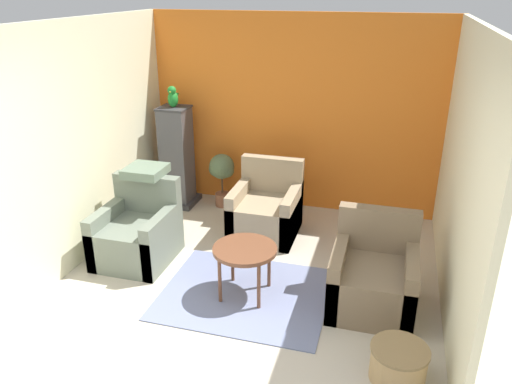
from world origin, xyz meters
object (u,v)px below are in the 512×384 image
Objects in this scene: armchair_middle at (266,211)px; wicker_basket at (398,363)px; potted_plant at (222,171)px; coffee_table at (245,253)px; birdcage at (177,158)px; armchair_left at (138,235)px; armchair_right at (373,279)px; parrot at (173,97)px.

wicker_basket is (1.65, -2.16, -0.14)m from armchair_middle.
potted_plant is at bearing 131.20° from wicker_basket.
potted_plant reaches higher than coffee_table.
armchair_left is at bearing -82.81° from birdcage.
birdcage is (-1.58, 1.94, 0.19)m from coffee_table.
armchair_middle is (-0.15, 1.37, -0.18)m from coffee_table.
armchair_left reaches higher than wicker_basket.
wicker_basket is at bearing -52.65° from armchair_middle.
armchair_right is at bearing 7.70° from coffee_table.
armchair_middle is at bearing -38.64° from potted_plant.
birdcage is at bearing 138.53° from wicker_basket.
armchair_right is 3.55m from parrot.
coffee_table is 1.26m from armchair_right.
potted_plant is (-0.95, 2.02, 0.03)m from coffee_table.
parrot is at bearing 158.46° from armchair_middle.
wicker_basket is at bearing -48.80° from potted_plant.
armchair_left is at bearing -104.53° from potted_plant.
armchair_middle is at bearing 96.07° from coffee_table.
birdcage is (-2.82, 1.77, 0.38)m from armchair_right.
armchair_left is at bearing -140.90° from armchair_middle.
armchair_right is 3.35m from birdcage.
potted_plant reaches higher than wicker_basket.
armchair_right is 1.83m from armchair_middle.
coffee_table reaches higher than wicker_basket.
armchair_right and armchair_middle have the same top height.
parrot is at bearing 147.85° from armchair_right.
armchair_left is 1.00× the size of armchair_middle.
wicker_basket is (3.09, -2.73, -1.37)m from parrot.
armchair_right is 1.97× the size of wicker_basket.
armchair_middle is at bearing 138.93° from armchair_right.
armchair_left reaches higher than potted_plant.
armchair_left reaches higher than coffee_table.
coffee_table is at bearing -64.68° from potted_plant.
potted_plant is at bearing 75.47° from armchair_left.
birdcage is 0.65m from potted_plant.
armchair_left and armchair_right have the same top height.
coffee_table is at bearing -14.86° from armchair_left.
armchair_right is 3.13× the size of parrot.
parrot is at bearing 138.51° from wicker_basket.
parrot is (-2.82, 1.77, 1.23)m from armchair_right.
coffee_table is at bearing 152.25° from wicker_basket.
armchair_middle is at bearing 39.10° from armchair_left.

